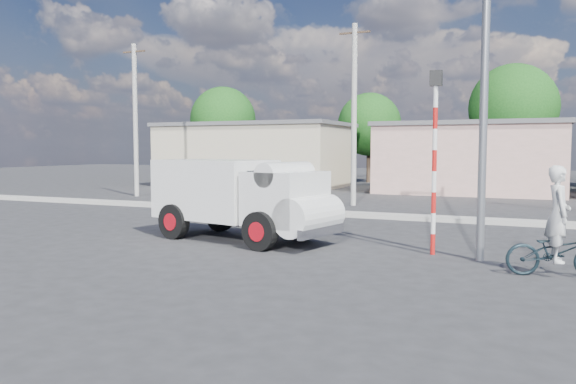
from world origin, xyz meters
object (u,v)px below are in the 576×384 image
at_px(streetlight, 478,39).
at_px(traffic_pole, 435,146).
at_px(truck, 243,196).
at_px(cyclist, 558,229).
at_px(bicycle, 557,252).

bearing_deg(streetlight, traffic_pole, 162.27).
distance_m(truck, cyclist, 7.91).
distance_m(cyclist, streetlight, 4.49).
relative_size(cyclist, traffic_pole, 0.44).
bearing_deg(streetlight, truck, 177.14).
bearing_deg(bicycle, truck, 69.47).
distance_m(bicycle, traffic_pole, 3.64).
relative_size(truck, streetlight, 0.63).
height_order(cyclist, traffic_pole, traffic_pole).
relative_size(bicycle, cyclist, 1.00).
xyz_separation_m(truck, cyclist, (7.78, -1.40, -0.28)).
bearing_deg(bicycle, streetlight, 46.66).
bearing_deg(traffic_pole, streetlight, -17.73).
bearing_deg(traffic_pole, bicycle, -28.02).
distance_m(truck, streetlight, 7.15).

